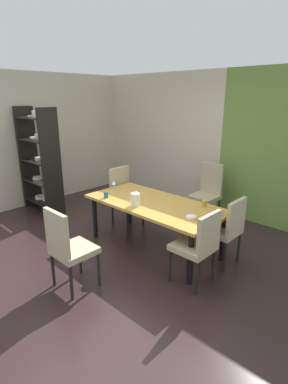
# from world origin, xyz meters

# --- Properties ---
(ground_plane) EXTENTS (5.92, 5.25, 0.02)m
(ground_plane) POSITION_xyz_m (0.00, 0.00, -0.01)
(ground_plane) COLOR #2F1E20
(back_panel_interior) EXTENTS (3.12, 0.10, 2.63)m
(back_panel_interior) POSITION_xyz_m (-1.40, 2.58, 1.31)
(back_panel_interior) COLOR beige
(back_panel_interior) RESTS_ON ground_plane
(left_interior_panel) EXTENTS (0.10, 5.25, 2.63)m
(left_interior_panel) POSITION_xyz_m (-2.91, 0.00, 1.31)
(left_interior_panel) COLOR #C2B69A
(left_interior_panel) RESTS_ON ground_plane
(dining_table) EXTENTS (2.03, 0.96, 0.72)m
(dining_table) POSITION_xyz_m (0.26, 0.58, 0.65)
(dining_table) COLOR #BB8A39
(dining_table) RESTS_ON ground_plane
(chair_left_far) EXTENTS (0.44, 0.44, 1.00)m
(chair_left_far) POSITION_xyz_m (-0.72, 0.90, 0.56)
(chair_left_far) COLOR tan
(chair_left_far) RESTS_ON ground_plane
(chair_head_near) EXTENTS (0.44, 0.44, 1.00)m
(chair_head_near) POSITION_xyz_m (0.22, -0.83, 0.56)
(chair_head_near) COLOR tan
(chair_head_near) RESTS_ON ground_plane
(chair_right_near) EXTENTS (0.44, 0.44, 0.94)m
(chair_right_near) POSITION_xyz_m (1.24, 0.26, 0.53)
(chair_right_near) COLOR tan
(chair_right_near) RESTS_ON ground_plane
(chair_right_far) EXTENTS (0.44, 0.44, 0.93)m
(chair_right_far) POSITION_xyz_m (1.24, 0.90, 0.53)
(chair_right_far) COLOR tan
(chair_right_far) RESTS_ON ground_plane
(chair_head_far) EXTENTS (0.44, 0.44, 1.05)m
(chair_head_far) POSITION_xyz_m (0.26, 2.01, 0.57)
(chair_head_far) COLOR tan
(chair_head_far) RESTS_ON ground_plane
(display_shelf) EXTENTS (0.92, 0.38, 1.99)m
(display_shelf) POSITION_xyz_m (-2.35, 0.24, 0.99)
(display_shelf) COLOR black
(display_shelf) RESTS_ON ground_plane
(wine_glass_south) EXTENTS (0.08, 0.08, 0.15)m
(wine_glass_south) POSITION_xyz_m (-0.65, 0.61, 0.82)
(wine_glass_south) COLOR silver
(wine_glass_south) RESTS_ON dining_table
(wine_glass_rear) EXTENTS (0.07, 0.07, 0.15)m
(wine_glass_rear) POSITION_xyz_m (-0.01, 0.49, 0.83)
(wine_glass_rear) COLOR silver
(wine_glass_rear) RESTS_ON dining_table
(serving_bowl_west) EXTENTS (0.13, 0.13, 0.04)m
(serving_bowl_west) POSITION_xyz_m (0.99, 0.45, 0.74)
(serving_bowl_west) COLOR silver
(serving_bowl_west) RESTS_ON dining_table
(cup_north) EXTENTS (0.08, 0.08, 0.09)m
(cup_north) POSITION_xyz_m (1.15, 0.79, 0.76)
(cup_north) COLOR #B28315
(cup_north) RESTS_ON dining_table
(cup_east) EXTENTS (0.07, 0.07, 0.09)m
(cup_east) POSITION_xyz_m (-0.40, 0.24, 0.76)
(cup_east) COLOR #1B5399
(cup_east) RESTS_ON dining_table
(cup_corner) EXTENTS (0.07, 0.07, 0.08)m
(cup_corner) POSITION_xyz_m (0.86, 0.93, 0.76)
(cup_corner) COLOR #B58522
(cup_corner) RESTS_ON dining_table
(pitcher_right) EXTENTS (0.15, 0.13, 0.18)m
(pitcher_right) POSITION_xyz_m (0.16, 0.30, 0.81)
(pitcher_right) COLOR silver
(pitcher_right) RESTS_ON dining_table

